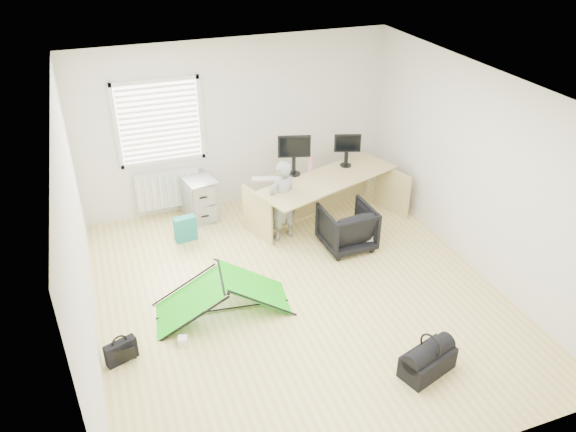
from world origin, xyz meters
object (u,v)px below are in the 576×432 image
object	(u,v)px
kite	(222,294)
laptop_bag	(121,351)
desk	(327,201)
monitor_right	(346,154)
storage_crate	(359,238)
person	(282,201)
duffel_bag	(427,362)
office_chair	(347,227)
thermos	(310,164)
monitor_left	(294,160)
filing_cabinet	(200,198)

from	to	relation	value
kite	laptop_bag	xyz separation A→B (m)	(-1.27, -0.46, -0.12)
desk	kite	xyz separation A→B (m)	(-2.06, -1.52, -0.14)
monitor_right	laptop_bag	size ratio (longest dim) A/B	1.16
storage_crate	laptop_bag	bearing A→B (deg)	-161.10
monitor_right	kite	bearing A→B (deg)	-124.97
monitor_right	person	bearing A→B (deg)	-139.90
monitor_right	duffel_bag	world-z (taller)	monitor_right
desk	kite	bearing A→B (deg)	-163.04
monitor_right	kite	size ratio (longest dim) A/B	0.25
storage_crate	duffel_bag	xyz separation A→B (m)	(-0.43, -2.51, 0.00)
office_chair	laptop_bag	bearing A→B (deg)	19.01
office_chair	thermos	bearing A→B (deg)	-82.82
desk	monitor_left	xyz separation A→B (m)	(-0.44, 0.31, 0.63)
filing_cabinet	duffel_bag	size ratio (longest dim) A/B	1.11
filing_cabinet	storage_crate	world-z (taller)	filing_cabinet
desk	storage_crate	world-z (taller)	desk
office_chair	person	distance (m)	1.01
monitor_left	thermos	distance (m)	0.30
monitor_left	storage_crate	distance (m)	1.53
kite	laptop_bag	world-z (taller)	kite
office_chair	kite	size ratio (longest dim) A/B	0.44
storage_crate	duffel_bag	size ratio (longest dim) A/B	0.75
filing_cabinet	kite	xyz separation A→B (m)	(-0.25, -2.40, -0.08)
storage_crate	laptop_bag	world-z (taller)	laptop_bag
filing_cabinet	office_chair	xyz separation A→B (m)	(1.81, -1.59, -0.01)
monitor_right	monitor_left	bearing A→B (deg)	-160.69
person	monitor_left	bearing A→B (deg)	-141.80
office_chair	person	world-z (taller)	person
monitor_left	storage_crate	world-z (taller)	monitor_left
thermos	duffel_bag	size ratio (longest dim) A/B	0.42
person	desk	bearing A→B (deg)	176.42
storage_crate	office_chair	bearing A→B (deg)	162.66
kite	desk	bearing A→B (deg)	44.09
person	office_chair	bearing A→B (deg)	130.16
thermos	laptop_bag	world-z (taller)	thermos
person	duffel_bag	distance (m)	3.21
kite	laptop_bag	distance (m)	1.36
person	laptop_bag	bearing A→B (deg)	20.38
filing_cabinet	kite	size ratio (longest dim) A/B	0.41
desk	monitor_right	size ratio (longest dim) A/B	5.60
monitor_left	thermos	xyz separation A→B (m)	(0.28, 0.02, -0.11)
person	storage_crate	world-z (taller)	person
thermos	duffel_bag	world-z (taller)	thermos
monitor_right	thermos	xyz separation A→B (m)	(-0.60, 0.01, -0.07)
office_chair	storage_crate	size ratio (longest dim) A/B	1.56
storage_crate	desk	bearing A→B (deg)	103.63
monitor_left	monitor_right	xyz separation A→B (m)	(0.88, 0.01, -0.04)
thermos	office_chair	size ratio (longest dim) A/B	0.36
office_chair	person	bearing A→B (deg)	-36.43
duffel_bag	thermos	bearing A→B (deg)	70.94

